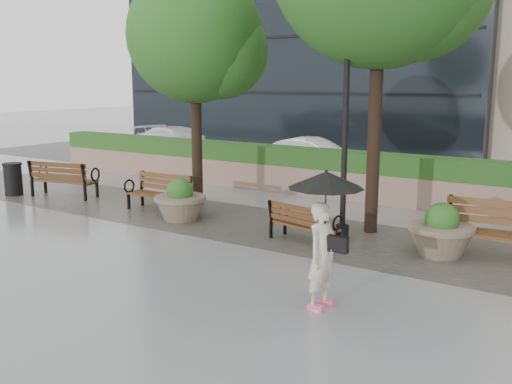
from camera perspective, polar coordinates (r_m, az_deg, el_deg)
The scene contains 16 objects.
ground at distance 10.31m, azimuth -4.22°, elevation -7.57°, with size 100.00×100.00×0.00m, color gray.
cobble_strip at distance 12.72m, azimuth 4.02°, elevation -3.93°, with size 28.00×3.20×0.01m, color #383330.
hedge_wall at distance 16.12m, azimuth 11.02°, elevation 1.49°, with size 24.00×0.80×1.35m.
asphalt_street at distance 19.94m, azimuth 15.32°, elevation 1.18°, with size 40.00×7.00×0.00m, color black.
bench_0 at distance 17.26m, azimuth -18.63°, elevation 0.54°, with size 2.05×1.17×1.04m.
bench_1 at distance 14.75m, azimuth -9.70°, elevation -0.87°, with size 1.78×0.74×0.94m.
bench_2 at distance 11.75m, azimuth 4.76°, elevation -3.99°, with size 1.63×0.94×0.83m.
bench_3 at distance 11.51m, azimuth 23.18°, elevation -4.78°, with size 2.10×0.99×1.09m.
planter_left at distance 13.73m, azimuth -7.58°, elevation -1.18°, with size 1.22×1.22×1.02m.
planter_right at distance 11.41m, azimuth 18.01°, elevation -4.12°, with size 1.24×1.24×1.04m.
trash_bin at distance 18.03m, azimuth -23.11°, elevation 1.11°, with size 0.54×0.54×0.90m, color black.
lamppost at distance 11.88m, azimuth 8.86°, elevation 4.63°, with size 0.28×0.28×4.48m.
tree_0 at distance 15.18m, azimuth -5.49°, elevation 14.92°, with size 3.56×3.48×6.18m.
car_left at distance 24.20m, azimuth -7.69°, elevation 4.81°, with size 1.95×4.79×1.39m, color white.
car_right at distance 20.77m, azimuth 5.75°, elevation 3.65°, with size 1.33×3.82×1.26m, color white.
pedestrian at distance 8.26m, azimuth 6.81°, elevation -3.44°, with size 1.10×1.10×2.02m.
Camera 1 is at (5.96, -7.74, 3.29)m, focal length 40.00 mm.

